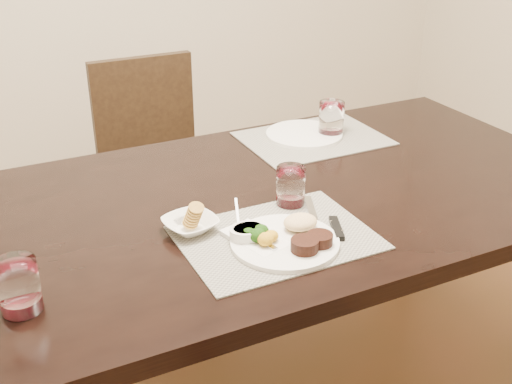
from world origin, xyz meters
name	(u,v)px	position (x,y,z in m)	size (l,w,h in m)	color
dining_table	(255,223)	(0.00, 0.00, 0.67)	(2.00, 1.00, 0.75)	black
chair_far	(155,159)	(0.00, 0.93, 0.50)	(0.42, 0.42, 0.90)	black
placemat_near	(276,237)	(-0.05, -0.22, 0.75)	(0.46, 0.34, 0.00)	gray
placemat_far	(313,138)	(0.36, 0.30, 0.75)	(0.46, 0.34, 0.00)	gray
dinner_plate	(290,238)	(-0.04, -0.26, 0.77)	(0.26, 0.26, 0.05)	silver
napkin_fork	(256,239)	(-0.11, -0.22, 0.76)	(0.13, 0.18, 0.02)	white
steak_knife	(330,223)	(0.10, -0.23, 0.76)	(0.07, 0.25, 0.01)	silver
cracker_bowl	(190,224)	(-0.23, -0.10, 0.77)	(0.15, 0.15, 0.06)	silver
sauce_ramekin	(248,233)	(-0.12, -0.21, 0.77)	(0.09, 0.14, 0.07)	silver
wine_glass_near	(291,188)	(0.06, -0.08, 0.80)	(0.08, 0.08, 0.11)	white
far_plate	(304,134)	(0.35, 0.33, 0.76)	(0.26, 0.26, 0.01)	silver
wine_glass_far	(331,120)	(0.43, 0.30, 0.81)	(0.08, 0.08, 0.12)	white
wine_glass_side	(19,289)	(-0.65, -0.25, 0.80)	(0.08, 0.08, 0.12)	white
salt_cellar	(178,220)	(-0.24, -0.05, 0.76)	(0.05, 0.05, 0.02)	white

